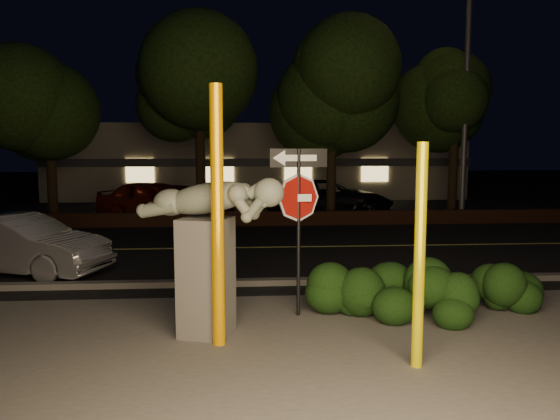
{
  "coord_description": "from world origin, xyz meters",
  "views": [
    {
      "loc": [
        -1.01,
        -7.92,
        2.79
      ],
      "look_at": [
        -0.25,
        2.3,
        1.6
      ],
      "focal_mm": 35.0,
      "sensor_mm": 36.0,
      "label": 1
    }
  ],
  "objects_px": {
    "signpost": "(299,198)",
    "parked_car_darkred": "(183,201)",
    "silver_sedan": "(20,245)",
    "yellow_pole_left": "(217,218)",
    "sculpture": "(208,239)",
    "yellow_pole_right": "(420,257)",
    "parked_car_red": "(155,201)",
    "streetlight": "(461,50)",
    "parked_car_dark": "(328,198)"
  },
  "relations": [
    {
      "from": "signpost",
      "to": "parked_car_darkred",
      "type": "distance_m",
      "value": 13.78
    },
    {
      "from": "signpost",
      "to": "silver_sedan",
      "type": "xyz_separation_m",
      "value": [
        -5.77,
        3.45,
        -1.31
      ]
    },
    {
      "from": "yellow_pole_left",
      "to": "sculpture",
      "type": "relative_size",
      "value": 1.54
    },
    {
      "from": "yellow_pole_right",
      "to": "parked_car_red",
      "type": "bearing_deg",
      "value": 110.68
    },
    {
      "from": "streetlight",
      "to": "yellow_pole_right",
      "type": "bearing_deg",
      "value": -106.52
    },
    {
      "from": "yellow_pole_right",
      "to": "silver_sedan",
      "type": "distance_m",
      "value": 9.07
    },
    {
      "from": "yellow_pole_left",
      "to": "parked_car_darkred",
      "type": "distance_m",
      "value": 14.75
    },
    {
      "from": "signpost",
      "to": "silver_sedan",
      "type": "relative_size",
      "value": 0.69
    },
    {
      "from": "sculpture",
      "to": "parked_car_red",
      "type": "distance_m",
      "value": 13.23
    },
    {
      "from": "parked_car_darkred",
      "to": "parked_car_red",
      "type": "bearing_deg",
      "value": 147.72
    },
    {
      "from": "streetlight",
      "to": "signpost",
      "type": "bearing_deg",
      "value": -115.4
    },
    {
      "from": "parked_car_darkred",
      "to": "parked_car_dark",
      "type": "bearing_deg",
      "value": -88.2
    },
    {
      "from": "yellow_pole_left",
      "to": "sculpture",
      "type": "xyz_separation_m",
      "value": [
        -0.15,
        0.41,
        -0.36
      ]
    },
    {
      "from": "silver_sedan",
      "to": "parked_car_red",
      "type": "relative_size",
      "value": 0.88
    },
    {
      "from": "yellow_pole_left",
      "to": "parked_car_red",
      "type": "distance_m",
      "value": 13.69
    },
    {
      "from": "sculpture",
      "to": "silver_sedan",
      "type": "distance_m",
      "value": 6.16
    },
    {
      "from": "streetlight",
      "to": "parked_car_darkred",
      "type": "xyz_separation_m",
      "value": [
        -10.42,
        2.13,
        -5.68
      ]
    },
    {
      "from": "yellow_pole_right",
      "to": "silver_sedan",
      "type": "bearing_deg",
      "value": 141.18
    },
    {
      "from": "yellow_pole_right",
      "to": "parked_car_dark",
      "type": "xyz_separation_m",
      "value": [
        1.37,
        15.35,
        -0.7
      ]
    },
    {
      "from": "parked_car_red",
      "to": "parked_car_dark",
      "type": "height_order",
      "value": "parked_car_red"
    },
    {
      "from": "yellow_pole_left",
      "to": "streetlight",
      "type": "relative_size",
      "value": 0.34
    },
    {
      "from": "streetlight",
      "to": "parked_car_red",
      "type": "relative_size",
      "value": 2.34
    },
    {
      "from": "yellow_pole_right",
      "to": "streetlight",
      "type": "relative_size",
      "value": 0.27
    },
    {
      "from": "streetlight",
      "to": "parked_car_dark",
      "type": "height_order",
      "value": "streetlight"
    },
    {
      "from": "yellow_pole_left",
      "to": "parked_car_red",
      "type": "xyz_separation_m",
      "value": [
        -2.87,
        13.34,
        -1.05
      ]
    },
    {
      "from": "signpost",
      "to": "streetlight",
      "type": "bearing_deg",
      "value": 50.94
    },
    {
      "from": "yellow_pole_right",
      "to": "yellow_pole_left",
      "type": "bearing_deg",
      "value": 158.95
    },
    {
      "from": "parked_car_dark",
      "to": "parked_car_darkred",
      "type": "bearing_deg",
      "value": 84.36
    },
    {
      "from": "yellow_pole_right",
      "to": "streetlight",
      "type": "bearing_deg",
      "value": 66.23
    },
    {
      "from": "silver_sedan",
      "to": "parked_car_red",
      "type": "bearing_deg",
      "value": 9.54
    },
    {
      "from": "streetlight",
      "to": "parked_car_red",
      "type": "xyz_separation_m",
      "value": [
        -11.31,
        0.91,
        -5.54
      ]
    },
    {
      "from": "signpost",
      "to": "parked_car_red",
      "type": "bearing_deg",
      "value": 102.44
    },
    {
      "from": "yellow_pole_right",
      "to": "parked_car_darkred",
      "type": "relative_size",
      "value": 0.66
    },
    {
      "from": "streetlight",
      "to": "parked_car_dark",
      "type": "distance_m",
      "value": 7.45
    },
    {
      "from": "parked_car_dark",
      "to": "parked_car_red",
      "type": "bearing_deg",
      "value": 94.89
    },
    {
      "from": "yellow_pole_left",
      "to": "signpost",
      "type": "bearing_deg",
      "value": 44.56
    },
    {
      "from": "parked_car_darkred",
      "to": "parked_car_dark",
      "type": "height_order",
      "value": "parked_car_dark"
    },
    {
      "from": "streetlight",
      "to": "sculpture",
      "type": "bearing_deg",
      "value": -118.28
    },
    {
      "from": "yellow_pole_right",
      "to": "sculpture",
      "type": "xyz_separation_m",
      "value": [
        -2.68,
        1.39,
        0.03
      ]
    },
    {
      "from": "parked_car_red",
      "to": "parked_car_darkred",
      "type": "relative_size",
      "value": 1.05
    },
    {
      "from": "signpost",
      "to": "streetlight",
      "type": "xyz_separation_m",
      "value": [
        7.17,
        11.19,
        4.35
      ]
    },
    {
      "from": "parked_car_red",
      "to": "parked_car_darkred",
      "type": "xyz_separation_m",
      "value": [
        0.89,
        1.23,
        -0.14
      ]
    },
    {
      "from": "parked_car_darkred",
      "to": "yellow_pole_left",
      "type": "bearing_deg",
      "value": -168.61
    },
    {
      "from": "yellow_pole_left",
      "to": "parked_car_dark",
      "type": "xyz_separation_m",
      "value": [
        3.9,
        14.38,
        -1.09
      ]
    },
    {
      "from": "yellow_pole_left",
      "to": "streetlight",
      "type": "distance_m",
      "value": 15.68
    },
    {
      "from": "sculpture",
      "to": "yellow_pole_right",
      "type": "bearing_deg",
      "value": -8.78
    },
    {
      "from": "yellow_pole_right",
      "to": "parked_car_dark",
      "type": "relative_size",
      "value": 0.54
    },
    {
      "from": "sculpture",
      "to": "streetlight",
      "type": "relative_size",
      "value": 0.22
    },
    {
      "from": "signpost",
      "to": "silver_sedan",
      "type": "distance_m",
      "value": 6.85
    },
    {
      "from": "silver_sedan",
      "to": "parked_car_darkred",
      "type": "bearing_deg",
      "value": 5.92
    }
  ]
}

